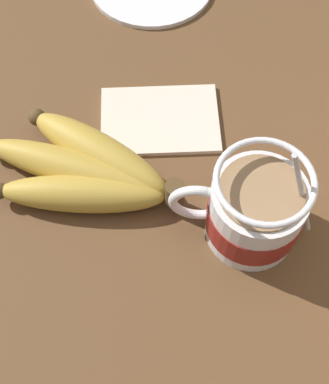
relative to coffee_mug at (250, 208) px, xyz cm
name	(u,v)px	position (x,y,z in cm)	size (l,w,h in cm)	color
table	(181,230)	(6.38, 0.36, -5.55)	(107.66, 107.66, 2.73)	brown
coffee_mug	(250,208)	(0.00, 0.00, 0.00)	(14.02, 9.13, 14.21)	silver
banana_bunch	(82,170)	(16.98, -3.98, -2.19)	(21.86, 13.00, 4.34)	#4C381E
napkin	(157,120)	(10.06, -12.28, -3.89)	(14.30, 10.89, 0.60)	beige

